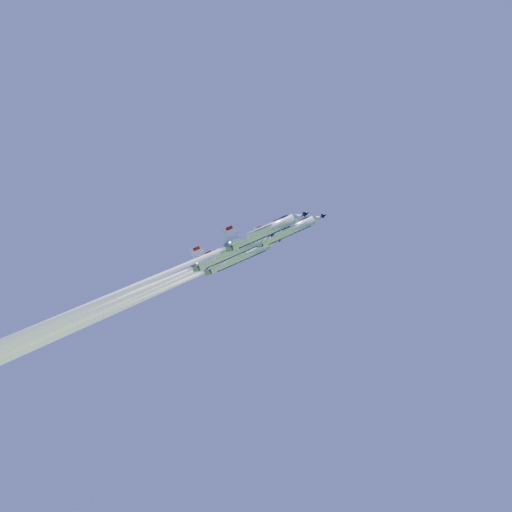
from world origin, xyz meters
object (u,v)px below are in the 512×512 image
at_px(jet_right, 152,279).
at_px(jet_slot, 140,291).
at_px(jet_lead, 177,279).
at_px(jet_left, 124,307).

bearing_deg(jet_right, jet_slot, -162.81).
xyz_separation_m(jet_lead, jet_left, (-11.80, 0.58, -3.96)).
xyz_separation_m(jet_lead, jet_slot, (-4.17, -4.93, -2.77)).
xyz_separation_m(jet_right, jet_slot, (-5.42, 4.20, -0.55)).
xyz_separation_m(jet_lead, jet_right, (1.25, -9.13, -2.22)).
distance_m(jet_lead, jet_left, 12.46).
height_order(jet_left, jet_slot, jet_left).
distance_m(jet_lead, jet_slot, 7.03).
height_order(jet_right, jet_slot, jet_right).
relative_size(jet_right, jet_slot, 1.15).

